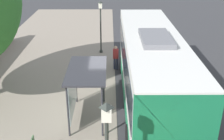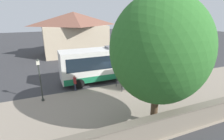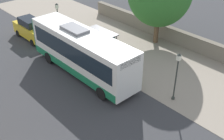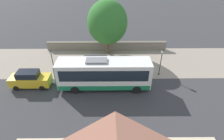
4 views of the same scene
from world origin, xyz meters
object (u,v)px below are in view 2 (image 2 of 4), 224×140
Objects in this scene: street_lamp_far at (40,76)px; parked_car_behind_bus at (174,63)px; bus_shelter at (133,69)px; shade_tree at (159,50)px; bus at (110,63)px; pedestrian at (75,82)px; street_lamp_near at (169,58)px; bench at (168,84)px.

street_lamp_far reaches higher than parked_car_behind_bus.
bus_shelter is at bearing -93.34° from street_lamp_far.
bus_shelter reaches higher than parked_car_behind_bus.
shade_tree reaches higher than bus_shelter.
street_lamp_far is (-2.58, 7.26, 0.29)m from bus.
parked_car_behind_bus is (-0.22, -8.89, -0.93)m from bus.
shade_tree is (-6.30, -6.93, 2.90)m from street_lamp_far.
pedestrian is at bearing 74.59° from bus_shelter.
parked_car_behind_bus is (2.86, -7.71, -0.99)m from bus_shelter.
street_lamp_near is (-0.44, -10.69, 1.42)m from pedestrian.
shade_tree is at bearing 132.24° from bench.
street_lamp_near is at bearing -107.39° from bus.
street_lamp_far is (2.06, 11.59, 1.77)m from bench.
street_lamp_far is at bearing 92.38° from street_lamp_near.
parked_car_behind_bus is (1.79, -2.46, -1.32)m from street_lamp_near.
bench is 11.91m from street_lamp_far.
bus is at bearing 72.61° from street_lamp_near.
bus is at bearing -69.74° from pedestrian.
parked_car_behind_bus reaches higher than pedestrian.
bench is at bearing -47.76° from shade_tree.
bus_shelter reaches higher than pedestrian.
bus reaches higher than parked_car_behind_bus.
bus is 7.60× the size of bench.
shade_tree reaches higher than street_lamp_near.
bus is at bearing -70.42° from street_lamp_far.
street_lamp_near is 0.46× the size of shade_tree.
bus is 3.48× the size of bus_shelter.
shade_tree is at bearing 165.42° from bus_shelter.
street_lamp_near is (1.06, -5.25, 0.32)m from bus_shelter.
pedestrian is 13.22m from parked_car_behind_bus.
bench is 7.84m from shade_tree.
bus is 8.94m from parked_car_behind_bus.
pedestrian is 0.19× the size of shade_tree.
bench is at bearing 141.51° from street_lamp_near.
bus is 7.71m from street_lamp_far.
street_lamp_near is at bearing -87.62° from street_lamp_far.
shade_tree reaches higher than parked_car_behind_bus.
bench is at bearing 134.17° from parked_car_behind_bus.
shade_tree is at bearing 177.88° from bus.
street_lamp_far is at bearing 108.59° from pedestrian.
street_lamp_near is at bearing -38.49° from bench.
bus reaches higher than street_lamp_far.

